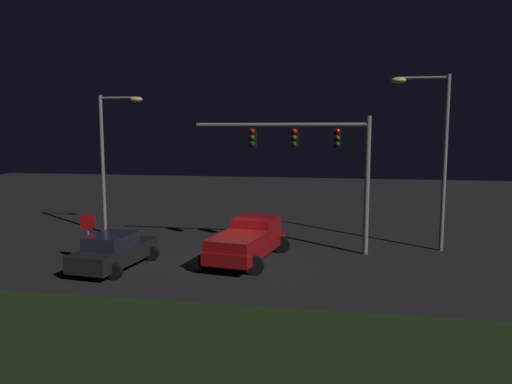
{
  "coord_description": "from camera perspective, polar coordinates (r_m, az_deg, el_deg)",
  "views": [
    {
      "loc": [
        4.65,
        -20.91,
        5.85
      ],
      "look_at": [
        0.81,
        1.07,
        3.05
      ],
      "focal_mm": 34.71,
      "sensor_mm": 36.0,
      "label": 1
    }
  ],
  "objects": [
    {
      "name": "ground_plane",
      "position": [
        22.2,
        -2.55,
        -8.13
      ],
      "size": [
        80.0,
        80.0,
        0.0
      ],
      "primitive_type": "plane",
      "color": "black"
    },
    {
      "name": "grass_median",
      "position": [
        13.78,
        -11.33,
        -17.87
      ],
      "size": [
        27.05,
        7.59,
        0.1
      ],
      "primitive_type": "cube",
      "color": "black",
      "rests_on": "ground_plane"
    },
    {
      "name": "pickup_truck",
      "position": [
        22.36,
        -0.87,
        -5.38
      ],
      "size": [
        3.47,
        5.66,
        1.8
      ],
      "rotation": [
        0.0,
        0.0,
        1.41
      ],
      "color": "maroon",
      "rests_on": "ground_plane"
    },
    {
      "name": "car_sedan",
      "position": [
        21.98,
        -16.03,
        -6.57
      ],
      "size": [
        2.83,
        4.59,
        1.51
      ],
      "rotation": [
        0.0,
        0.0,
        1.45
      ],
      "color": "black",
      "rests_on": "ground_plane"
    },
    {
      "name": "traffic_signal_gantry",
      "position": [
        23.51,
        6.8,
        4.79
      ],
      "size": [
        8.32,
        0.56,
        6.5
      ],
      "color": "slate",
      "rests_on": "ground_plane"
    },
    {
      "name": "street_lamp_left",
      "position": [
        28.88,
        -16.39,
        5.01
      ],
      "size": [
        2.57,
        0.44,
        7.76
      ],
      "color": "slate",
      "rests_on": "ground_plane"
    },
    {
      "name": "street_lamp_right",
      "position": [
        25.23,
        19.83,
        5.51
      ],
      "size": [
        2.73,
        0.44,
        8.46
      ],
      "color": "slate",
      "rests_on": "ground_plane"
    },
    {
      "name": "stop_sign",
      "position": [
        23.01,
        -18.83,
        -3.97
      ],
      "size": [
        0.76,
        0.08,
        2.23
      ],
      "color": "slate",
      "rests_on": "ground_plane"
    }
  ]
}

